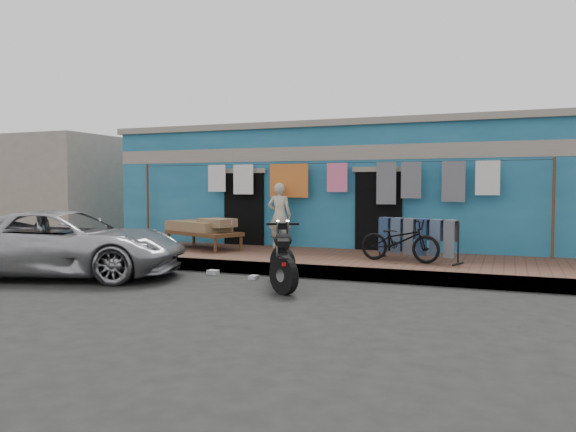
{
  "coord_description": "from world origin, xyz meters",
  "views": [
    {
      "loc": [
        4.17,
        -8.51,
        1.74
      ],
      "look_at": [
        0.0,
        2.0,
        1.15
      ],
      "focal_mm": 35.0,
      "sensor_mm": 36.0,
      "label": 1
    }
  ],
  "objects_px": {
    "motorcycle": "(283,256)",
    "jeans_rack": "(417,239)",
    "charpoy": "(204,234)",
    "car": "(64,242)",
    "bicycle": "(400,236)",
    "seated_person": "(279,215)"
  },
  "relations": [
    {
      "from": "motorcycle",
      "to": "jeans_rack",
      "type": "relative_size",
      "value": 0.96
    },
    {
      "from": "charpoy",
      "to": "motorcycle",
      "type": "bearing_deg",
      "value": -41.34
    },
    {
      "from": "charpoy",
      "to": "car",
      "type": "bearing_deg",
      "value": -109.17
    },
    {
      "from": "jeans_rack",
      "to": "charpoy",
      "type": "bearing_deg",
      "value": 175.87
    },
    {
      "from": "bicycle",
      "to": "motorcycle",
      "type": "xyz_separation_m",
      "value": [
        -1.61,
        -2.21,
        -0.23
      ]
    },
    {
      "from": "bicycle",
      "to": "jeans_rack",
      "type": "xyz_separation_m",
      "value": [
        0.3,
        0.25,
        -0.08
      ]
    },
    {
      "from": "bicycle",
      "to": "car",
      "type": "bearing_deg",
      "value": 123.74
    },
    {
      "from": "bicycle",
      "to": "charpoy",
      "type": "xyz_separation_m",
      "value": [
        -4.82,
        0.62,
        -0.17
      ]
    },
    {
      "from": "car",
      "to": "jeans_rack",
      "type": "relative_size",
      "value": 2.55
    },
    {
      "from": "jeans_rack",
      "to": "car",
      "type": "bearing_deg",
      "value": -154.82
    },
    {
      "from": "bicycle",
      "to": "jeans_rack",
      "type": "distance_m",
      "value": 0.4
    },
    {
      "from": "bicycle",
      "to": "jeans_rack",
      "type": "relative_size",
      "value": 0.87
    },
    {
      "from": "seated_person",
      "to": "bicycle",
      "type": "relative_size",
      "value": 0.99
    },
    {
      "from": "bicycle",
      "to": "motorcycle",
      "type": "relative_size",
      "value": 0.91
    },
    {
      "from": "car",
      "to": "charpoy",
      "type": "distance_m",
      "value": 3.52
    },
    {
      "from": "seated_person",
      "to": "motorcycle",
      "type": "height_order",
      "value": "seated_person"
    },
    {
      "from": "motorcycle",
      "to": "charpoy",
      "type": "distance_m",
      "value": 4.28
    },
    {
      "from": "bicycle",
      "to": "charpoy",
      "type": "relative_size",
      "value": 0.69
    },
    {
      "from": "motorcycle",
      "to": "jeans_rack",
      "type": "xyz_separation_m",
      "value": [
        1.91,
        2.46,
        0.15
      ]
    },
    {
      "from": "seated_person",
      "to": "charpoy",
      "type": "relative_size",
      "value": 0.68
    },
    {
      "from": "motorcycle",
      "to": "charpoy",
      "type": "bearing_deg",
      "value": 115.64
    },
    {
      "from": "car",
      "to": "seated_person",
      "type": "bearing_deg",
      "value": -52.67
    }
  ]
}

